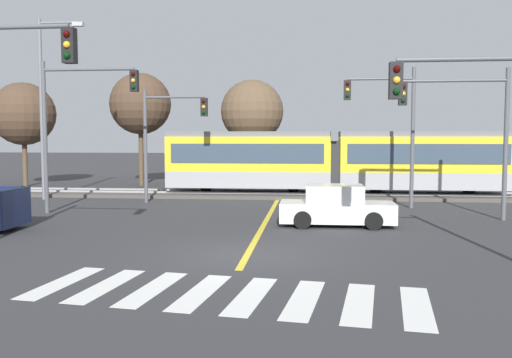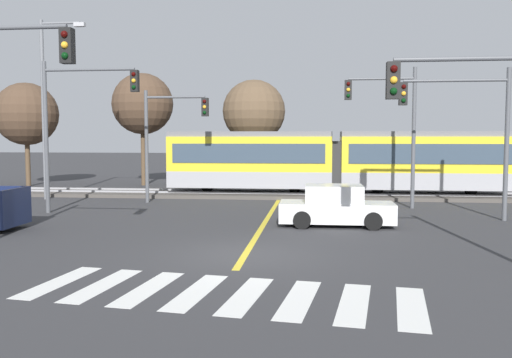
{
  "view_description": "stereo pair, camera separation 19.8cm",
  "coord_description": "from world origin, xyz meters",
  "px_view_note": "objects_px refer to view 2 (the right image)",
  "views": [
    {
      "loc": [
        1.77,
        -14.81,
        3.27
      ],
      "look_at": [
        -0.47,
        6.91,
        1.6
      ],
      "focal_mm": 38.0,
      "sensor_mm": 36.0,
      "label": 1
    },
    {
      "loc": [
        1.97,
        -14.79,
        3.27
      ],
      "look_at": [
        -0.47,
        6.91,
        1.6
      ],
      "focal_mm": 38.0,
      "sensor_mm": 36.0,
      "label": 2
    }
  ],
  "objects_px": {
    "traffic_light_far_right": "(391,117)",
    "traffic_light_near_right": "(484,120)",
    "traffic_light_mid_right": "(469,120)",
    "bare_tree_west": "(143,104)",
    "light_rail_tram": "(336,160)",
    "sedan_crossing": "(336,207)",
    "bare_tree_east": "(254,112)",
    "street_lamp_west": "(47,99)",
    "traffic_light_far_left": "(168,128)",
    "bare_tree_far_west": "(26,114)",
    "traffic_light_mid_left": "(76,112)"
  },
  "relations": [
    {
      "from": "traffic_light_far_right",
      "to": "traffic_light_near_right",
      "type": "distance_m",
      "value": 11.92
    },
    {
      "from": "traffic_light_mid_right",
      "to": "bare_tree_west",
      "type": "relative_size",
      "value": 0.78
    },
    {
      "from": "traffic_light_mid_right",
      "to": "bare_tree_west",
      "type": "bearing_deg",
      "value": 141.96
    },
    {
      "from": "light_rail_tram",
      "to": "sedan_crossing",
      "type": "distance_m",
      "value": 10.07
    },
    {
      "from": "bare_tree_west",
      "to": "bare_tree_east",
      "type": "height_order",
      "value": "bare_tree_west"
    },
    {
      "from": "traffic_light_near_right",
      "to": "bare_tree_east",
      "type": "xyz_separation_m",
      "value": [
        -8.04,
        20.81,
        1.23
      ]
    },
    {
      "from": "street_lamp_west",
      "to": "traffic_light_near_right",
      "type": "bearing_deg",
      "value": -36.75
    },
    {
      "from": "traffic_light_far_right",
      "to": "bare_tree_west",
      "type": "relative_size",
      "value": 0.85
    },
    {
      "from": "sedan_crossing",
      "to": "street_lamp_west",
      "type": "height_order",
      "value": "street_lamp_west"
    },
    {
      "from": "sedan_crossing",
      "to": "street_lamp_west",
      "type": "distance_m",
      "value": 17.03
    },
    {
      "from": "traffic_light_far_left",
      "to": "bare_tree_west",
      "type": "height_order",
      "value": "bare_tree_west"
    },
    {
      "from": "bare_tree_far_west",
      "to": "bare_tree_east",
      "type": "relative_size",
      "value": 1.0
    },
    {
      "from": "traffic_light_far_right",
      "to": "traffic_light_mid_left",
      "type": "distance_m",
      "value": 14.05
    },
    {
      "from": "light_rail_tram",
      "to": "sedan_crossing",
      "type": "relative_size",
      "value": 4.39
    },
    {
      "from": "traffic_light_mid_left",
      "to": "street_lamp_west",
      "type": "relative_size",
      "value": 0.7
    },
    {
      "from": "bare_tree_west",
      "to": "traffic_light_far_right",
      "type": "bearing_deg",
      "value": -34.52
    },
    {
      "from": "traffic_light_far_right",
      "to": "traffic_light_mid_left",
      "type": "height_order",
      "value": "traffic_light_mid_left"
    },
    {
      "from": "traffic_light_far_left",
      "to": "traffic_light_mid_right",
      "type": "relative_size",
      "value": 0.94
    },
    {
      "from": "bare_tree_far_west",
      "to": "traffic_light_mid_left",
      "type": "bearing_deg",
      "value": -53.29
    },
    {
      "from": "traffic_light_far_left",
      "to": "bare_tree_west",
      "type": "distance_m",
      "value": 10.8
    },
    {
      "from": "bare_tree_far_west",
      "to": "bare_tree_east",
      "type": "height_order",
      "value": "bare_tree_east"
    },
    {
      "from": "traffic_light_mid_right",
      "to": "light_rail_tram",
      "type": "bearing_deg",
      "value": 121.38
    },
    {
      "from": "traffic_light_near_right",
      "to": "bare_tree_west",
      "type": "bearing_deg",
      "value": 125.34
    },
    {
      "from": "bare_tree_west",
      "to": "bare_tree_east",
      "type": "xyz_separation_m",
      "value": [
        7.83,
        -1.56,
        -0.62
      ]
    },
    {
      "from": "bare_tree_far_west",
      "to": "bare_tree_east",
      "type": "distance_m",
      "value": 15.34
    },
    {
      "from": "traffic_light_far_right",
      "to": "traffic_light_mid_right",
      "type": "height_order",
      "value": "traffic_light_far_right"
    },
    {
      "from": "traffic_light_mid_left",
      "to": "traffic_light_far_left",
      "type": "bearing_deg",
      "value": 55.09
    },
    {
      "from": "sedan_crossing",
      "to": "traffic_light_far_left",
      "type": "height_order",
      "value": "traffic_light_far_left"
    },
    {
      "from": "sedan_crossing",
      "to": "traffic_light_near_right",
      "type": "xyz_separation_m",
      "value": [
        3.3,
        -6.48,
        3.0
      ]
    },
    {
      "from": "street_lamp_west",
      "to": "bare_tree_west",
      "type": "bearing_deg",
      "value": 75.81
    },
    {
      "from": "light_rail_tram",
      "to": "traffic_light_far_left",
      "type": "height_order",
      "value": "traffic_light_far_left"
    },
    {
      "from": "sedan_crossing",
      "to": "traffic_light_near_right",
      "type": "relative_size",
      "value": 0.76
    },
    {
      "from": "bare_tree_east",
      "to": "bare_tree_west",
      "type": "bearing_deg",
      "value": 168.74
    },
    {
      "from": "bare_tree_west",
      "to": "street_lamp_west",
      "type": "bearing_deg",
      "value": -104.19
    },
    {
      "from": "traffic_light_far_right",
      "to": "street_lamp_west",
      "type": "relative_size",
      "value": 0.69
    },
    {
      "from": "street_lamp_west",
      "to": "bare_tree_far_west",
      "type": "distance_m",
      "value": 9.0
    },
    {
      "from": "traffic_light_mid_left",
      "to": "bare_tree_west",
      "type": "height_order",
      "value": "bare_tree_west"
    },
    {
      "from": "traffic_light_far_right",
      "to": "traffic_light_mid_left",
      "type": "relative_size",
      "value": 0.99
    },
    {
      "from": "traffic_light_near_right",
      "to": "traffic_light_mid_left",
      "type": "height_order",
      "value": "traffic_light_mid_left"
    },
    {
      "from": "traffic_light_mid_left",
      "to": "bare_tree_far_west",
      "type": "xyz_separation_m",
      "value": [
        -9.1,
        12.2,
        0.49
      ]
    },
    {
      "from": "traffic_light_near_right",
      "to": "bare_tree_west",
      "type": "height_order",
      "value": "bare_tree_west"
    },
    {
      "from": "bare_tree_east",
      "to": "traffic_light_far_left",
      "type": "bearing_deg",
      "value": -112.58
    },
    {
      "from": "traffic_light_far_right",
      "to": "bare_tree_far_west",
      "type": "xyz_separation_m",
      "value": [
        -22.75,
        8.9,
        0.64
      ]
    },
    {
      "from": "bare_tree_far_west",
      "to": "traffic_light_mid_right",
      "type": "bearing_deg",
      "value": -25.99
    },
    {
      "from": "traffic_light_far_left",
      "to": "traffic_light_near_right",
      "type": "height_order",
      "value": "traffic_light_far_left"
    },
    {
      "from": "traffic_light_near_right",
      "to": "street_lamp_west",
      "type": "xyz_separation_m",
      "value": [
        -18.1,
        13.52,
        1.61
      ]
    },
    {
      "from": "light_rail_tram",
      "to": "traffic_light_mid_right",
      "type": "distance_m",
      "value": 9.55
    },
    {
      "from": "traffic_light_far_right",
      "to": "bare_tree_east",
      "type": "distance_m",
      "value": 11.62
    },
    {
      "from": "light_rail_tram",
      "to": "bare_tree_far_west",
      "type": "xyz_separation_m",
      "value": [
        -20.41,
        4.33,
        2.79
      ]
    },
    {
      "from": "traffic_light_mid_left",
      "to": "bare_tree_far_west",
      "type": "height_order",
      "value": "bare_tree_far_west"
    }
  ]
}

